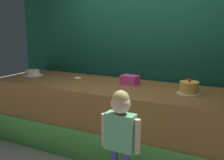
# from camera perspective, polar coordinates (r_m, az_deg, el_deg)

# --- Properties ---
(stage_platform) EXTENTS (4.00, 1.12, 0.93)m
(stage_platform) POSITION_cam_1_polar(r_m,az_deg,el_deg) (3.87, 2.66, -8.15)
(stage_platform) COLOR brown
(stage_platform) RESTS_ON ground_plane
(curtain_backdrop) EXTENTS (4.74, 0.08, 3.11)m
(curtain_backdrop) POSITION_cam_1_polar(r_m,az_deg,el_deg) (4.25, 6.63, 8.67)
(curtain_backdrop) COLOR #144C38
(curtain_backdrop) RESTS_ON ground_plane
(child_figure) EXTENTS (0.43, 0.20, 1.13)m
(child_figure) POSITION_cam_1_polar(r_m,az_deg,el_deg) (2.83, 1.76, -10.03)
(child_figure) COLOR #3F4C8C
(child_figure) RESTS_ON ground_plane
(pink_box) EXTENTS (0.25, 0.20, 0.13)m
(pink_box) POSITION_cam_1_polar(r_m,az_deg,el_deg) (3.86, 3.72, 0.02)
(pink_box) COLOR #EC4598
(pink_box) RESTS_ON stage_platform
(donut) EXTENTS (0.11, 0.11, 0.04)m
(donut) POSITION_cam_1_polar(r_m,az_deg,el_deg) (4.24, -7.13, 0.34)
(donut) COLOR beige
(donut) RESTS_ON stage_platform
(cake_left) EXTENTS (0.34, 0.34, 0.09)m
(cake_left) POSITION_cam_1_polar(r_m,az_deg,el_deg) (4.71, -16.14, 1.40)
(cake_left) COLOR silver
(cake_left) RESTS_ON stage_platform
(cake_center) EXTENTS (0.30, 0.30, 0.19)m
(cake_center) POSITION_cam_1_polar(r_m,az_deg,el_deg) (3.48, 15.70, -1.57)
(cake_center) COLOR white
(cake_center) RESTS_ON stage_platform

